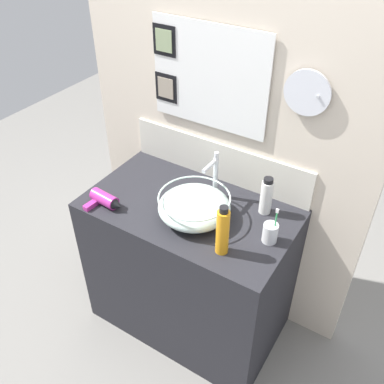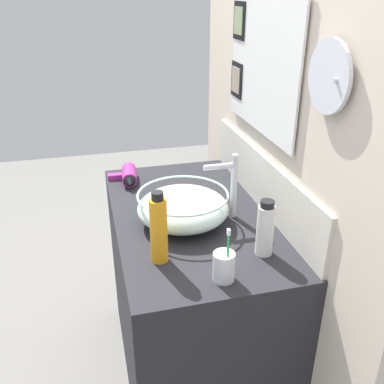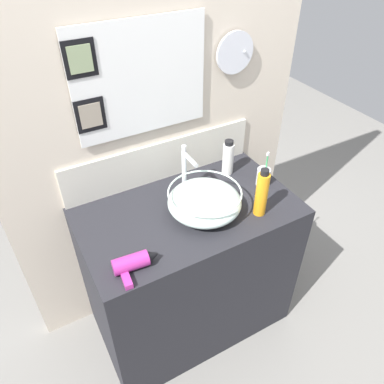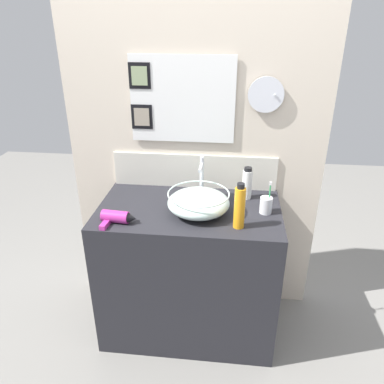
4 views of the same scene
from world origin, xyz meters
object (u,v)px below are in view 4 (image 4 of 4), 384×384
(glass_bowl_sink, at_px, (199,202))
(faucet, at_px, (202,175))
(lotion_bottle, at_px, (240,207))
(soap_dispenser, at_px, (247,184))
(toothbrush_cup, at_px, (266,205))
(hair_drier, at_px, (117,217))

(glass_bowl_sink, distance_m, faucet, 0.19)
(glass_bowl_sink, bearing_deg, lotion_bottle, -30.50)
(soap_dispenser, bearing_deg, faucet, -173.26)
(glass_bowl_sink, relative_size, soap_dispenser, 1.74)
(toothbrush_cup, bearing_deg, glass_bowl_sink, -173.86)
(glass_bowl_sink, relative_size, toothbrush_cup, 1.85)
(hair_drier, xyz_separation_m, soap_dispenser, (0.66, 0.36, 0.06))
(soap_dispenser, bearing_deg, hair_drier, -151.45)
(glass_bowl_sink, relative_size, hair_drier, 1.79)
(faucet, height_order, toothbrush_cup, faucet)
(toothbrush_cup, relative_size, soap_dispenser, 0.94)
(faucet, distance_m, hair_drier, 0.53)
(soap_dispenser, distance_m, lotion_bottle, 0.34)
(soap_dispenser, bearing_deg, toothbrush_cup, -59.56)
(faucet, xyz_separation_m, soap_dispenser, (0.26, 0.03, -0.05))
(faucet, distance_m, toothbrush_cup, 0.40)
(faucet, relative_size, toothbrush_cup, 1.38)
(hair_drier, xyz_separation_m, lotion_bottle, (0.62, 0.03, 0.08))
(glass_bowl_sink, height_order, faucet, faucet)
(glass_bowl_sink, height_order, lotion_bottle, lotion_bottle)
(faucet, relative_size, soap_dispenser, 1.30)
(hair_drier, bearing_deg, faucet, 39.32)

